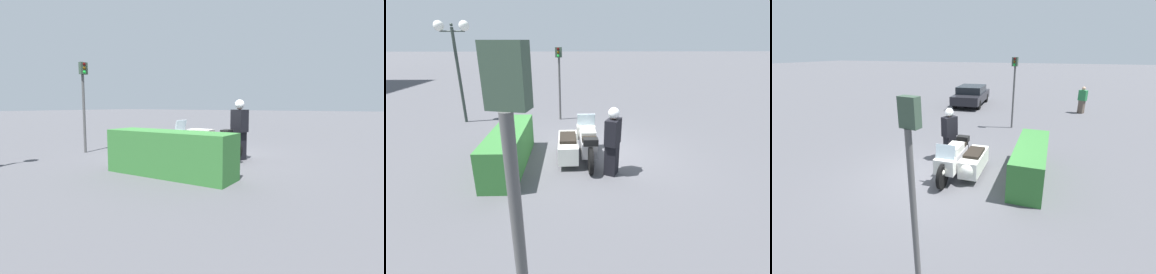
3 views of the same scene
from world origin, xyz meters
TOP-DOWN VIEW (x-y plane):
  - ground_plane at (0.00, 0.00)m, footprint 160.00×160.00m
  - police_motorcycle at (-0.26, 0.67)m, footprint 2.66×1.16m
  - officer_rider at (-1.30, -0.20)m, footprint 0.57×0.49m
  - hedge_bush_curbside at (-0.73, 2.58)m, footprint 3.16×0.87m
  - traffic_light_near at (3.74, 1.36)m, footprint 0.22×0.28m
  - traffic_light_far at (-5.83, 1.22)m, footprint 0.22×0.28m
  - parked_car_background at (-10.61, -2.37)m, footprint 4.44×2.12m
  - pedestrian_bystander at (-10.39, 4.69)m, footprint 0.47×0.53m

SIDE VIEW (x-z plane):
  - ground_plane at x=0.00m, z-range 0.00..0.00m
  - police_motorcycle at x=-0.26m, z-range -0.10..1.07m
  - hedge_bush_curbside at x=-0.73m, z-range 0.00..1.04m
  - parked_car_background at x=-10.61m, z-range 0.05..1.38m
  - pedestrian_bystander at x=-10.39m, z-range 0.00..1.60m
  - officer_rider at x=-1.30m, z-range 0.05..1.86m
  - traffic_light_near at x=3.74m, z-range 0.51..3.59m
  - traffic_light_far at x=-5.83m, z-range 0.53..3.87m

